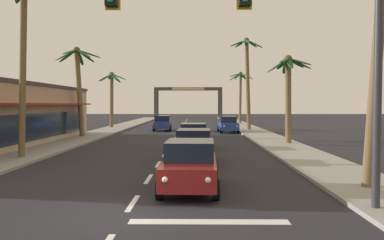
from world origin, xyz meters
name	(u,v)px	position (x,y,z in m)	size (l,w,h in m)	color
ground_plane	(125,215)	(0.00, 0.00, 0.00)	(220.00, 220.00, 0.00)	#232328
sidewalk_right	(275,142)	(7.80, 20.00, 0.07)	(3.20, 110.00, 0.14)	gray
sidewalk_left	(70,142)	(-7.80, 20.00, 0.07)	(3.20, 110.00, 0.14)	gray
lane_markings	(177,143)	(0.42, 19.56, 0.00)	(4.28, 86.77, 0.01)	silver
traffic_signal_mast	(254,16)	(3.42, 0.32, 5.28)	(10.78, 0.41, 7.46)	#2D2D33
sedan_lead_at_stop_bar	(190,165)	(1.66, 3.15, 0.85)	(2.04, 4.49, 1.68)	maroon
sedan_third_in_queue	(194,146)	(1.74, 9.34, 0.85)	(2.11, 4.51, 1.68)	red
sedan_fifth_in_queue	(193,136)	(1.66, 15.52, 0.85)	(1.98, 4.46, 1.68)	navy
sedan_oncoming_far	(162,123)	(-1.94, 33.74, 0.85)	(2.10, 4.51, 1.68)	navy
sedan_parked_nearest_kerb	(228,124)	(5.09, 31.07, 0.85)	(2.08, 4.50, 1.68)	navy
palm_left_second	(24,30)	(-7.17, 10.57, 6.83)	(4.34, 3.80, 9.80)	brown
palm_left_third	(79,77)	(-8.45, 24.49, 5.32)	(3.96, 3.93, 7.94)	brown
palm_left_farthest	(112,91)	(-8.53, 38.40, 4.59)	(3.46, 3.61, 6.88)	brown
palm_right_nearest	(380,19)	(8.01, 3.12, 5.78)	(3.18, 3.11, 8.67)	brown
palm_right_second	(288,83)	(8.48, 18.61, 4.47)	(3.20, 3.31, 6.47)	brown
palm_right_third	(247,68)	(7.44, 34.12, 6.92)	(3.78, 3.98, 10.28)	brown
palm_right_farthest	(240,86)	(8.38, 49.62, 5.60)	(3.86, 3.93, 7.78)	brown
town_gateway_arch	(188,98)	(0.00, 74.92, 4.24)	(14.48, 0.90, 6.54)	#423D38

